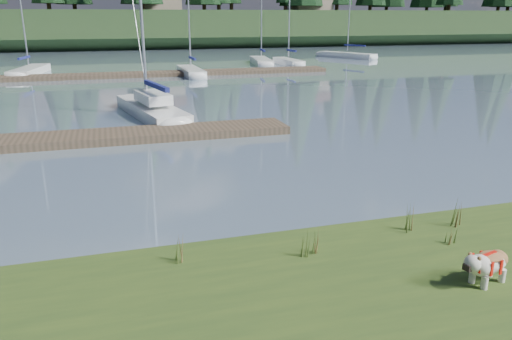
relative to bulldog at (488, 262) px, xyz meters
name	(u,v)px	position (x,y,z in m)	size (l,w,h in m)	color
ground	(144,76)	(-2.81, 34.40, -0.72)	(200.00, 200.00, 0.00)	#7D95A9
ridge	(121,29)	(-2.81, 77.40, 1.78)	(200.00, 20.00, 5.00)	#1E3218
bulldog	(488,262)	(0.00, 0.00, 0.00)	(1.01, 0.54, 0.59)	silver
sailboat_main	(148,105)	(-3.90, 18.34, -0.30)	(3.08, 8.08, 11.50)	white
dock_near	(80,138)	(-6.81, 13.40, -0.57)	(16.00, 2.00, 0.30)	#4C3D2C
dock_far	(170,73)	(-0.81, 34.40, -0.57)	(26.00, 2.20, 0.30)	#4C3D2C
sailboat_bg_1	(32,69)	(-11.44, 38.92, -0.39)	(2.73, 8.03, 11.77)	white
sailboat_bg_2	(190,70)	(0.80, 34.58, -0.39)	(1.42, 6.83, 10.37)	white
sailboat_bg_3	(260,60)	(9.02, 41.91, -0.39)	(2.66, 7.60, 11.03)	white
sailboat_bg_4	(286,61)	(11.20, 40.43, -0.39)	(1.34, 6.28, 9.42)	white
sailboat_bg_5	(342,55)	(20.13, 46.56, -0.40)	(5.04, 7.63, 11.21)	white
weed_0	(306,246)	(-2.51, 1.67, -0.13)	(0.17, 0.14, 0.56)	#475B23
weed_1	(316,243)	(-2.26, 1.78, -0.17)	(0.17, 0.14, 0.47)	#475B23
weed_2	(408,218)	(-0.06, 2.18, -0.10)	(0.17, 0.14, 0.65)	#475B23
weed_3	(182,249)	(-4.67, 2.17, -0.14)	(0.17, 0.14, 0.56)	#475B23
weed_4	(450,236)	(0.39, 1.43, -0.22)	(0.17, 0.14, 0.36)	#475B23
weed_5	(458,212)	(1.07, 2.11, -0.07)	(0.17, 0.14, 0.72)	#475B23
mud_lip	(270,247)	(-2.81, 2.80, -0.65)	(60.00, 0.50, 0.14)	#33281C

